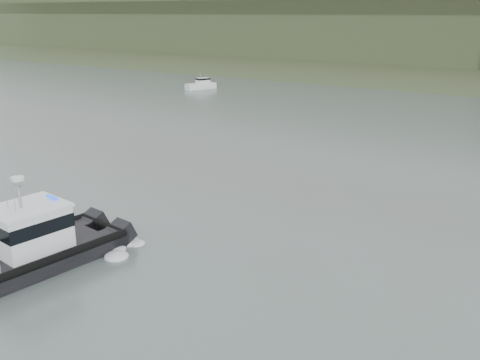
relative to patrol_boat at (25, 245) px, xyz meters
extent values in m
plane|color=#4C5B55|center=(6.14, 2.78, -1.26)|extent=(400.00, 400.00, 0.00)
cube|color=black|center=(-1.28, 0.01, -0.87)|extent=(2.52, 10.46, 1.13)
cube|color=black|center=(1.25, -0.31, -0.87)|extent=(2.52, 10.46, 1.13)
cube|color=black|center=(-0.08, -0.62, -0.41)|extent=(4.87, 9.37, 0.24)
cube|color=white|center=(0.04, 0.32, 0.79)|extent=(3.24, 3.73, 2.17)
cube|color=black|center=(0.04, 0.32, 1.18)|extent=(3.30, 3.79, 0.71)
cube|color=white|center=(0.04, 0.32, 1.95)|extent=(3.45, 3.94, 0.15)
cylinder|color=gray|center=(0.00, 0.04, 2.72)|extent=(0.15, 0.15, 1.70)
cylinder|color=white|center=(0.00, 0.04, 3.52)|extent=(0.66, 0.66, 0.17)
cube|color=white|center=(-33.04, 57.77, -0.82)|extent=(3.59, 5.53, 1.05)
cube|color=white|center=(-32.88, 58.18, 0.05)|extent=(2.09, 2.47, 1.05)
cube|color=black|center=(-32.88, 58.18, 0.40)|extent=(2.14, 2.53, 0.31)
cylinder|color=gray|center=(-33.04, 57.77, 1.01)|extent=(0.07, 0.07, 1.05)
camera|label=1|loc=(22.74, -14.72, 11.30)|focal=40.00mm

